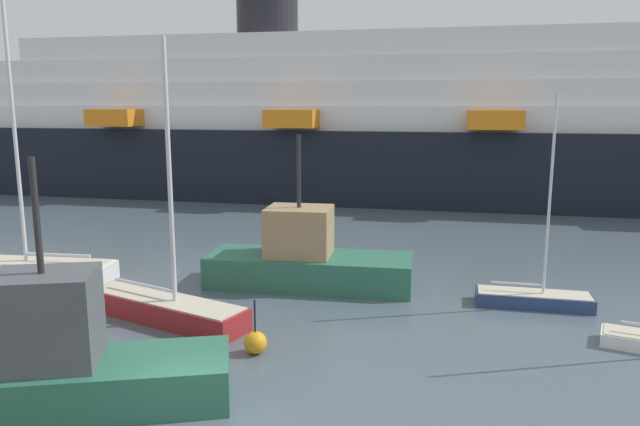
# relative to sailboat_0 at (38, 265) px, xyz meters

# --- Properties ---
(sailboat_0) EXTENTS (6.88, 1.98, 12.77)m
(sailboat_0) POSITION_rel_sailboat_0_xyz_m (0.00, 0.00, 0.00)
(sailboat_0) COLOR white
(sailboat_0) RESTS_ON ground_plane
(sailboat_1) EXTENTS (4.34, 1.39, 8.15)m
(sailboat_1) POSITION_rel_sailboat_0_xyz_m (21.06, 0.47, -0.24)
(sailboat_1) COLOR navy
(sailboat_1) RESTS_ON ground_plane
(sailboat_3) EXTENTS (6.83, 3.73, 9.88)m
(sailboat_3) POSITION_rel_sailboat_0_xyz_m (7.81, -3.70, -0.08)
(sailboat_3) COLOR maroon
(sailboat_3) RESTS_ON ground_plane
(fishing_boat_0) EXTENTS (8.54, 5.09, 6.44)m
(fishing_boat_0) POSITION_rel_sailboat_0_xyz_m (8.02, -10.00, 0.54)
(fishing_boat_0) COLOR #2D6B51
(fishing_boat_0) RESTS_ON ground_plane
(fishing_boat_1) EXTENTS (8.72, 3.13, 6.42)m
(fishing_boat_1) POSITION_rel_sailboat_0_xyz_m (11.92, 1.37, 0.50)
(fishing_boat_1) COLOR #2D6B51
(fishing_boat_1) RESTS_ON ground_plane
(channel_buoy_0) EXTENTS (0.72, 0.72, 1.75)m
(channel_buoy_0) POSITION_rel_sailboat_0_xyz_m (11.87, -5.87, -0.26)
(channel_buoy_0) COLOR orange
(channel_buoy_0) RESTS_ON ground_plane
(cruise_ship) EXTENTS (103.19, 17.87, 18.22)m
(cruise_ship) POSITION_rel_sailboat_0_xyz_m (21.01, 27.77, 5.21)
(cruise_ship) COLOR black
(cruise_ship) RESTS_ON ground_plane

